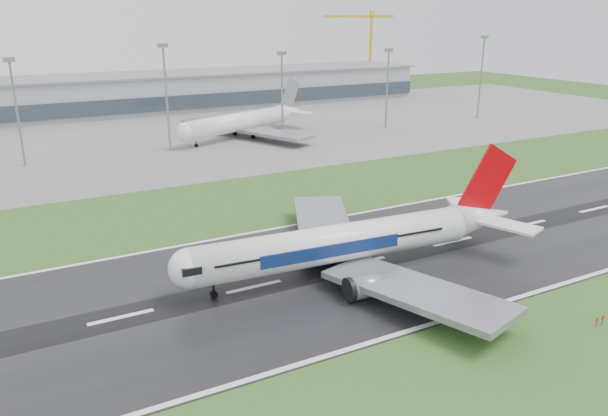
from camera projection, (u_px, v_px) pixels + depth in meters
ground at (452, 242)px, 107.13m from camera, size 520.00×520.00×0.00m
runway at (452, 242)px, 107.12m from camera, size 400.00×45.00×0.10m
apron at (218, 130)px, 211.65m from camera, size 400.00×130.00×0.08m
terminal at (170, 92)px, 259.48m from camera, size 240.00×36.00×15.00m
main_airliner at (360, 218)px, 92.22m from camera, size 65.46×62.78×18.06m
parked_airliner at (242, 112)px, 197.03m from camera, size 76.34×74.15×17.45m
tower_crane at (371, 51)px, 320.64m from camera, size 43.06×4.67×42.59m
floodmast_1 at (18, 116)px, 156.82m from camera, size 0.64×0.64×28.24m
floodmast_2 at (167, 101)px, 174.83m from camera, size 0.64×0.64×30.95m
floodmast_3 at (282, 98)px, 192.77m from camera, size 0.64×0.64×27.64m
floodmast_4 at (387, 91)px, 212.01m from camera, size 0.64×0.64×27.59m
floodmast_5 at (481, 79)px, 232.01m from camera, size 0.64×0.64×31.37m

